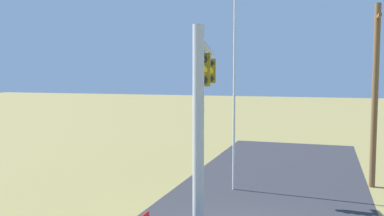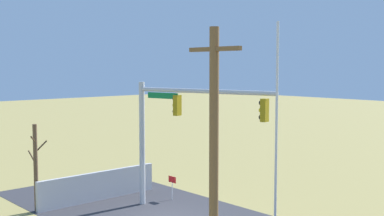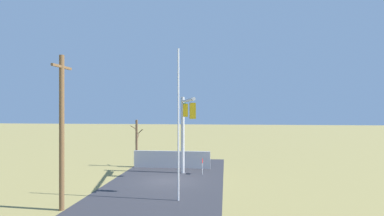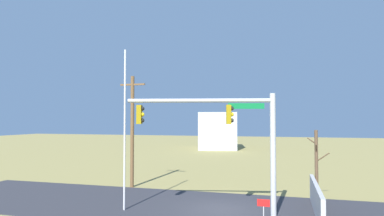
# 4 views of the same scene
# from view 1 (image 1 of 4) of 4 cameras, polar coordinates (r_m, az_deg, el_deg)

# --- Properties ---
(road_surface) EXTENTS (28.00, 8.00, 0.01)m
(road_surface) POSITION_cam_1_polar(r_m,az_deg,el_deg) (17.25, 10.07, -12.04)
(road_surface) COLOR #2D2D33
(road_surface) RESTS_ON ground_plane
(signal_mast) EXTENTS (7.25, 1.83, 6.11)m
(signal_mast) POSITION_cam_1_polar(r_m,az_deg,el_deg) (12.10, 1.61, 1.72)
(signal_mast) COLOR #B2B5BA
(signal_mast) RESTS_ON ground_plane
(flagpole) EXTENTS (0.10, 0.10, 8.57)m
(flagpole) POSITION_cam_1_polar(r_m,az_deg,el_deg) (17.70, 5.76, 2.52)
(flagpole) COLOR silver
(flagpole) RESTS_ON ground_plane
(utility_pole) EXTENTS (1.90, 0.26, 7.93)m
(utility_pole) POSITION_cam_1_polar(r_m,az_deg,el_deg) (19.71, 23.61, 1.91)
(utility_pole) COLOR brown
(utility_pole) RESTS_ON ground_plane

